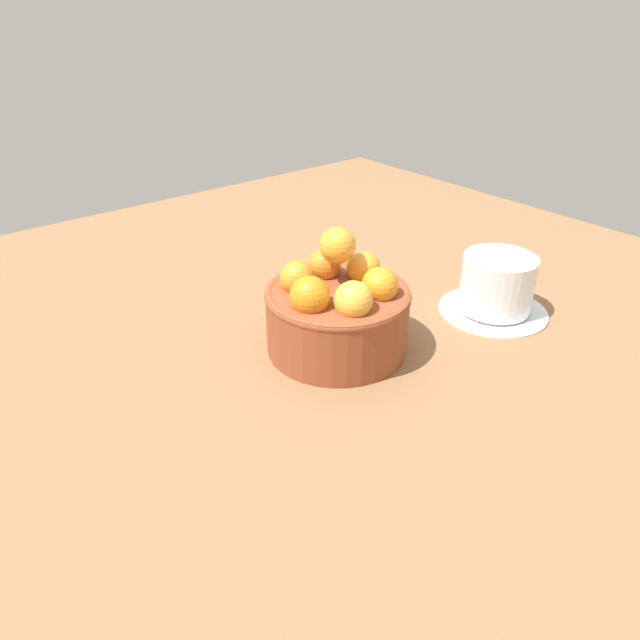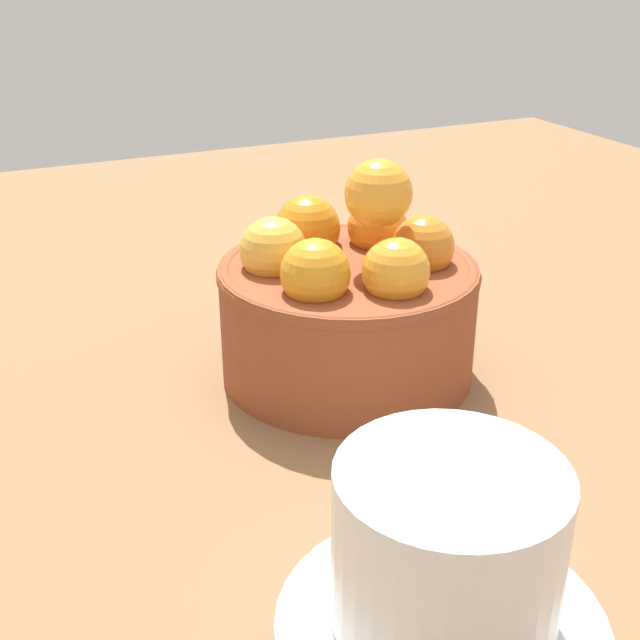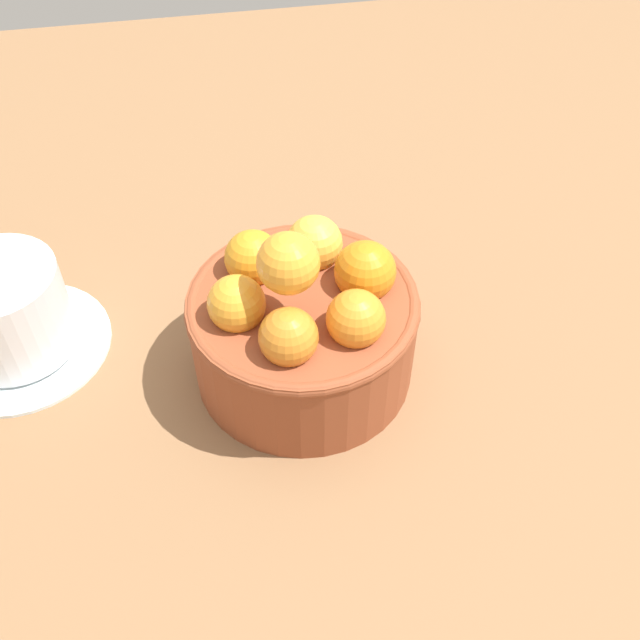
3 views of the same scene
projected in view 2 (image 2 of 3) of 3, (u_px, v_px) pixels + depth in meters
The scene contains 3 objects.
ground_plane at pixel (346, 402), 52.92cm from camera, with size 121.26×119.16×4.40cm, color brown.
terracotta_bowl at pixel (348, 302), 49.97cm from camera, with size 15.66×15.66×13.59cm.
coffee_cup at pixel (446, 559), 31.47cm from camera, with size 13.25×13.25×7.38cm.
Camera 2 is at (-20.62, -40.86, 24.93)cm, focal length 46.55 mm.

